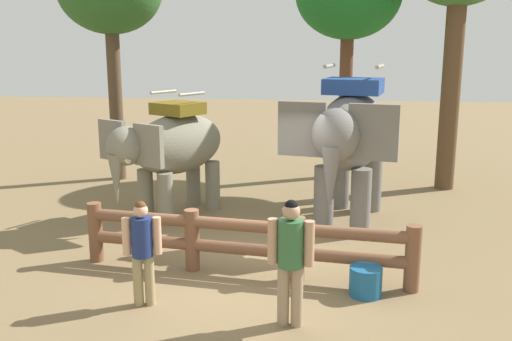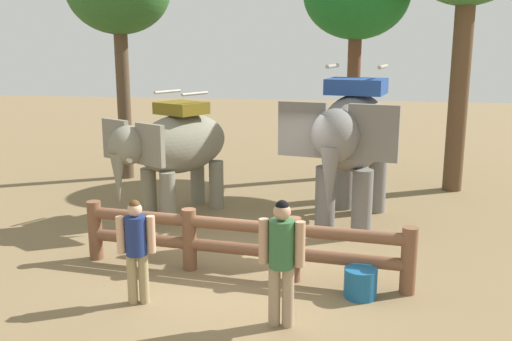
{
  "view_description": "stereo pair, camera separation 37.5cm",
  "coord_description": "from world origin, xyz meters",
  "views": [
    {
      "loc": [
        1.29,
        -8.95,
        3.71
      ],
      "look_at": [
        0.0,
        1.37,
        1.4
      ],
      "focal_mm": 39.98,
      "sensor_mm": 36.0,
      "label": 1
    },
    {
      "loc": [
        1.66,
        -8.9,
        3.71
      ],
      "look_at": [
        0.0,
        1.37,
        1.4
      ],
      "focal_mm": 39.98,
      "sensor_mm": 36.0,
      "label": 2
    }
  ],
  "objects": [
    {
      "name": "ground_plane",
      "position": [
        0.0,
        0.0,
        0.0
      ],
      "size": [
        60.0,
        60.0,
        0.0
      ],
      "primitive_type": "plane",
      "color": "olive"
    },
    {
      "name": "log_fence",
      "position": [
        0.0,
        -0.26,
        0.6
      ],
      "size": [
        5.53,
        0.84,
        1.05
      ],
      "color": "brown",
      "rests_on": "ground"
    },
    {
      "name": "elephant_near_left",
      "position": [
        -2.01,
        2.83,
        1.53
      ],
      "size": [
        2.59,
        3.16,
        2.72
      ],
      "color": "gray",
      "rests_on": "ground"
    },
    {
      "name": "elephant_center",
      "position": [
        1.77,
        2.75,
        1.86
      ],
      "size": [
        2.39,
        3.95,
        3.31
      ],
      "color": "slate",
      "rests_on": "ground"
    },
    {
      "name": "tourist_woman_in_black",
      "position": [
        -1.27,
        -1.52,
        0.9
      ],
      "size": [
        0.54,
        0.36,
        1.56
      ],
      "color": "tan",
      "rests_on": "ground"
    },
    {
      "name": "tourist_man_in_blue",
      "position": [
        0.87,
        -1.87,
        1.01
      ],
      "size": [
        0.62,
        0.37,
        1.75
      ],
      "color": "#9F876A",
      "rests_on": "ground"
    },
    {
      "name": "feed_bucket",
      "position": [
        1.94,
        -0.8,
        0.22
      ],
      "size": [
        0.49,
        0.49,
        0.45
      ],
      "color": "#19598C",
      "rests_on": "ground"
    }
  ]
}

